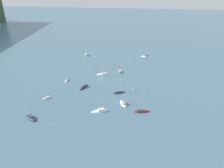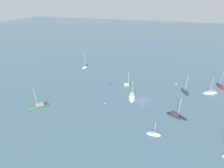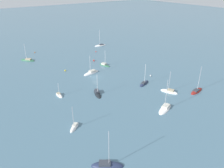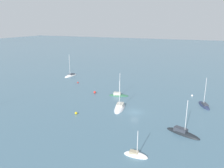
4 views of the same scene
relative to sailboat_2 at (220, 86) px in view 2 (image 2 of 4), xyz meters
The scene contains 15 objects.
ground_plane 44.25m from the sailboat_2, 35.88° to the left, with size 600.00×600.00×0.00m, color slate.
sailboat_2 is the anchor object (origin of this frame).
sailboat_3 78.68m from the sailboat_2, ahead, with size 3.32×8.48×11.36m.
sailboat_4 11.21m from the sailboat_2, 57.63° to the left, with size 7.41×5.01×9.75m.
sailboat_5 21.49m from the sailboat_2, 35.54° to the left, with size 4.74×7.64×9.81m.
sailboat_6 54.84m from the sailboat_2, 58.27° to the left, with size 4.89×1.78×6.34m.
sailboat_7 47.92m from the sailboat_2, 17.20° to the left, with size 7.42×4.15×8.84m.
sailboat_8 40.01m from the sailboat_2, 57.45° to the left, with size 8.48×4.83×9.22m.
sailboat_9 88.91m from the sailboat_2, 30.27° to the left, with size 8.18×7.60×10.53m.
sailboat_11 48.00m from the sailboat_2, 31.43° to the left, with size 4.51×9.26×9.77m.
mooring_buoy_0 68.34m from the sailboat_2, ahead, with size 0.61×0.61×0.61m.
mooring_buoy_1 56.88m from the sailboat_2, 15.55° to the left, with size 0.87×0.87×0.87m.
mooring_buoy_2 22.11m from the sailboat_2, 11.83° to the left, with size 0.71×0.71×0.71m.
mooring_buoy_3 96.14m from the sailboat_2, 22.66° to the left, with size 0.57×0.57×0.57m.
mooring_buoy_4 61.09m from the sailboat_2, 34.09° to the left, with size 0.72×0.72×0.72m.
Camera 2 is at (-7.76, 67.79, 41.42)m, focal length 28.00 mm.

